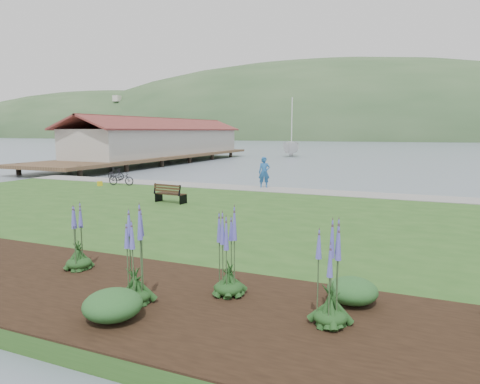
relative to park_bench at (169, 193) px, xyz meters
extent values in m
plane|color=slate|center=(1.92, -0.54, -0.88)|extent=(600.00, 600.00, 0.00)
cube|color=#27501C|center=(1.92, -2.54, -0.68)|extent=(34.00, 20.00, 0.40)
cube|color=gray|center=(1.92, 6.36, -0.46)|extent=(34.00, 2.20, 0.03)
cube|color=black|center=(4.92, -10.34, -0.46)|extent=(24.00, 4.40, 0.04)
cube|color=#4C3826|center=(-18.08, 25.46, -0.03)|extent=(8.00, 36.00, 0.30)
cube|color=#B2ADA3|center=(-18.08, 27.46, 1.62)|extent=(6.40, 28.00, 3.00)
cube|color=black|center=(0.01, 0.10, -0.04)|extent=(1.59, 0.70, 0.05)
cube|color=black|center=(-0.02, -0.19, 0.24)|extent=(1.55, 0.32, 0.48)
cube|color=black|center=(-0.73, 0.18, -0.27)|extent=(0.12, 0.53, 0.42)
cube|color=black|center=(0.76, 0.02, -0.27)|extent=(0.12, 0.53, 0.42)
imported|color=#21569A|center=(2.35, 6.96, 0.63)|extent=(0.96, 0.84, 2.22)
imported|color=black|center=(-6.50, 4.56, -0.04)|extent=(0.91, 1.77, 0.88)
imported|color=black|center=(-8.64, 6.66, -0.04)|extent=(0.54, 1.50, 0.88)
imported|color=silver|center=(-6.88, 44.39, -0.88)|extent=(12.34, 12.49, 27.65)
cube|color=yellow|center=(-7.54, 3.76, -0.33)|extent=(0.26, 0.32, 0.30)
ellipsoid|color=#153915|center=(6.01, -10.73, -0.28)|extent=(0.62, 0.62, 0.31)
cone|color=#4848A7|center=(6.01, -10.73, 0.82)|extent=(0.40, 0.40, 1.90)
ellipsoid|color=#153915|center=(7.55, -9.61, -0.28)|extent=(0.62, 0.62, 0.31)
cone|color=#4848A7|center=(7.55, -9.61, 0.75)|extent=(0.40, 0.40, 1.76)
ellipsoid|color=#153915|center=(9.80, -10.17, -0.28)|extent=(0.62, 0.62, 0.31)
cone|color=#4848A7|center=(9.80, -10.17, 0.70)|extent=(0.40, 0.40, 1.66)
ellipsoid|color=#153915|center=(3.39, -9.53, -0.28)|extent=(0.62, 0.62, 0.31)
cone|color=#4848A7|center=(3.39, -9.53, 0.69)|extent=(0.40, 0.40, 1.64)
ellipsoid|color=#1E4C21|center=(6.08, -11.51, -0.17)|extent=(1.09, 1.09, 0.54)
ellipsoid|color=#1E4C21|center=(10.01, -9.02, -0.18)|extent=(1.02, 1.02, 0.51)
camera|label=1|loc=(11.15, -17.44, 3.00)|focal=32.00mm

